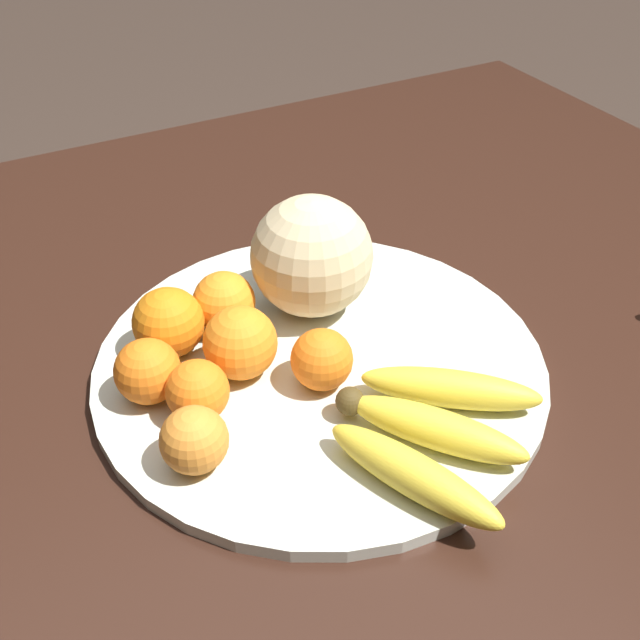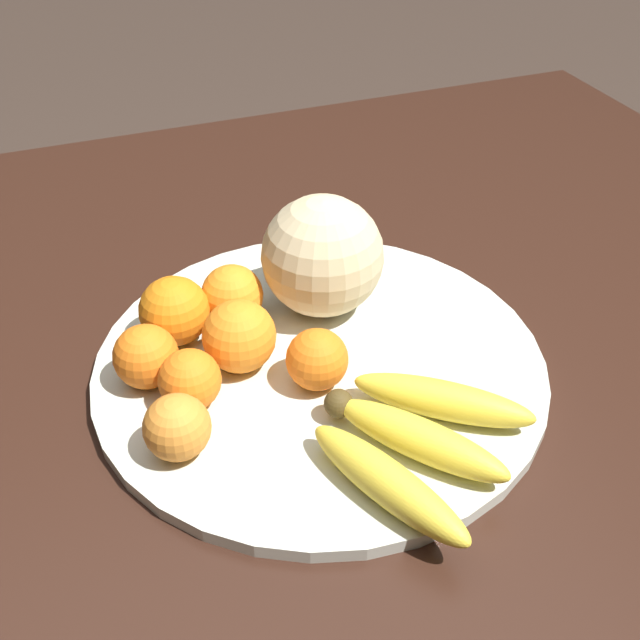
{
  "view_description": "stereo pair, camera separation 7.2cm",
  "coord_description": "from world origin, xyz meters",
  "px_view_note": "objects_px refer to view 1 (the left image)",
  "views": [
    {
      "loc": [
        -0.34,
        -0.55,
        1.27
      ],
      "look_at": [
        -0.08,
        -0.04,
        0.82
      ],
      "focal_mm": 42.0,
      "sensor_mm": 36.0,
      "label": 1
    },
    {
      "loc": [
        -0.28,
        -0.58,
        1.27
      ],
      "look_at": [
        -0.08,
        -0.04,
        0.82
      ],
      "focal_mm": 42.0,
      "sensor_mm": 36.0,
      "label": 2
    }
  ],
  "objects_px": {
    "melon": "(312,256)",
    "orange_top_small": "(194,440)",
    "banana_bunch": "(433,428)",
    "orange_back_right": "(224,302)",
    "kitchen_table": "(361,382)",
    "orange_front_right": "(168,323)",
    "fruit_bowl": "(320,364)",
    "orange_front_left": "(322,359)",
    "orange_side_extra": "(148,371)",
    "orange_back_left": "(197,391)",
    "orange_mid_center": "(240,343)"
  },
  "relations": [
    {
      "from": "kitchen_table",
      "to": "orange_back_right",
      "type": "relative_size",
      "value": 20.1
    },
    {
      "from": "fruit_bowl",
      "to": "banana_bunch",
      "type": "xyz_separation_m",
      "value": [
        0.03,
        -0.15,
        0.03
      ]
    },
    {
      "from": "orange_front_right",
      "to": "orange_top_small",
      "type": "distance_m",
      "value": 0.16
    },
    {
      "from": "melon",
      "to": "orange_side_extra",
      "type": "height_order",
      "value": "melon"
    },
    {
      "from": "orange_front_right",
      "to": "banana_bunch",
      "type": "bearing_deg",
      "value": -54.88
    },
    {
      "from": "orange_front_right",
      "to": "orange_back_right",
      "type": "relative_size",
      "value": 1.1
    },
    {
      "from": "fruit_bowl",
      "to": "orange_mid_center",
      "type": "bearing_deg",
      "value": 165.41
    },
    {
      "from": "orange_back_right",
      "to": "orange_side_extra",
      "type": "bearing_deg",
      "value": -147.97
    },
    {
      "from": "orange_back_right",
      "to": "orange_top_small",
      "type": "bearing_deg",
      "value": -119.86
    },
    {
      "from": "orange_mid_center",
      "to": "orange_front_right",
      "type": "bearing_deg",
      "value": 129.08
    },
    {
      "from": "banana_bunch",
      "to": "orange_back_right",
      "type": "bearing_deg",
      "value": 164.84
    },
    {
      "from": "orange_mid_center",
      "to": "orange_side_extra",
      "type": "distance_m",
      "value": 0.09
    },
    {
      "from": "melon",
      "to": "kitchen_table",
      "type": "bearing_deg",
      "value": -41.68
    },
    {
      "from": "orange_back_right",
      "to": "orange_top_small",
      "type": "distance_m",
      "value": 0.19
    },
    {
      "from": "orange_back_left",
      "to": "kitchen_table",
      "type": "bearing_deg",
      "value": 15.95
    },
    {
      "from": "melon",
      "to": "orange_front_left",
      "type": "distance_m",
      "value": 0.13
    },
    {
      "from": "orange_front_right",
      "to": "orange_mid_center",
      "type": "distance_m",
      "value": 0.08
    },
    {
      "from": "orange_back_right",
      "to": "orange_top_small",
      "type": "xyz_separation_m",
      "value": [
        -0.09,
        -0.16,
        -0.0
      ]
    },
    {
      "from": "orange_back_left",
      "to": "orange_front_right",
      "type": "bearing_deg",
      "value": 85.81
    },
    {
      "from": "fruit_bowl",
      "to": "orange_side_extra",
      "type": "xyz_separation_m",
      "value": [
        -0.17,
        0.03,
        0.04
      ]
    },
    {
      "from": "orange_front_right",
      "to": "orange_side_extra",
      "type": "bearing_deg",
      "value": -125.81
    },
    {
      "from": "orange_mid_center",
      "to": "orange_top_small",
      "type": "bearing_deg",
      "value": -131.67
    },
    {
      "from": "orange_back_left",
      "to": "banana_bunch",
      "type": "bearing_deg",
      "value": -37.69
    },
    {
      "from": "kitchen_table",
      "to": "orange_front_right",
      "type": "relative_size",
      "value": 18.31
    },
    {
      "from": "orange_top_small",
      "to": "fruit_bowl",
      "type": "bearing_deg",
      "value": 24.43
    },
    {
      "from": "kitchen_table",
      "to": "orange_back_left",
      "type": "height_order",
      "value": "orange_back_left"
    },
    {
      "from": "fruit_bowl",
      "to": "banana_bunch",
      "type": "relative_size",
      "value": 2.07
    },
    {
      "from": "kitchen_table",
      "to": "orange_front_left",
      "type": "distance_m",
      "value": 0.18
    },
    {
      "from": "banana_bunch",
      "to": "orange_mid_center",
      "type": "xyz_separation_m",
      "value": [
        -0.11,
        0.17,
        0.02
      ]
    },
    {
      "from": "fruit_bowl",
      "to": "orange_front_right",
      "type": "distance_m",
      "value": 0.16
    },
    {
      "from": "melon",
      "to": "orange_top_small",
      "type": "height_order",
      "value": "melon"
    },
    {
      "from": "banana_bunch",
      "to": "orange_front_left",
      "type": "xyz_separation_m",
      "value": [
        -0.05,
        0.11,
        0.01
      ]
    },
    {
      "from": "melon",
      "to": "orange_side_extra",
      "type": "bearing_deg",
      "value": -164.72
    },
    {
      "from": "banana_bunch",
      "to": "orange_front_right",
      "type": "height_order",
      "value": "orange_front_right"
    },
    {
      "from": "orange_top_small",
      "to": "kitchen_table",
      "type": "bearing_deg",
      "value": 26.17
    },
    {
      "from": "orange_front_right",
      "to": "melon",
      "type": "bearing_deg",
      "value": 0.06
    },
    {
      "from": "orange_front_right",
      "to": "orange_back_right",
      "type": "bearing_deg",
      "value": 8.61
    },
    {
      "from": "orange_front_left",
      "to": "orange_side_extra",
      "type": "xyz_separation_m",
      "value": [
        -0.15,
        0.06,
        0.0
      ]
    },
    {
      "from": "fruit_bowl",
      "to": "melon",
      "type": "xyz_separation_m",
      "value": [
        0.03,
        0.08,
        0.07
      ]
    },
    {
      "from": "orange_front_left",
      "to": "orange_top_small",
      "type": "relative_size",
      "value": 1.02
    },
    {
      "from": "orange_back_left",
      "to": "orange_top_small",
      "type": "relative_size",
      "value": 0.99
    },
    {
      "from": "banana_bunch",
      "to": "orange_back_right",
      "type": "height_order",
      "value": "orange_back_right"
    },
    {
      "from": "orange_front_left",
      "to": "orange_side_extra",
      "type": "bearing_deg",
      "value": 158.45
    },
    {
      "from": "orange_mid_center",
      "to": "orange_side_extra",
      "type": "relative_size",
      "value": 1.16
    },
    {
      "from": "orange_front_right",
      "to": "orange_mid_center",
      "type": "bearing_deg",
      "value": -50.92
    },
    {
      "from": "orange_front_left",
      "to": "orange_mid_center",
      "type": "bearing_deg",
      "value": 139.8
    },
    {
      "from": "fruit_bowl",
      "to": "banana_bunch",
      "type": "distance_m",
      "value": 0.15
    },
    {
      "from": "melon",
      "to": "orange_back_left",
      "type": "distance_m",
      "value": 0.2
    },
    {
      "from": "orange_front_left",
      "to": "orange_front_right",
      "type": "distance_m",
      "value": 0.16
    },
    {
      "from": "orange_top_small",
      "to": "orange_front_left",
      "type": "bearing_deg",
      "value": 15.54
    }
  ]
}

